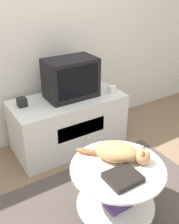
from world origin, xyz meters
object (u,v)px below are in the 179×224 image
object	(u,v)px
tv	(71,78)
cat	(119,152)
dvd_box	(123,177)
speaker	(22,102)

from	to	relation	value
tv	cat	world-z (taller)	tv
dvd_box	cat	distance (m)	0.22
speaker	tv	bearing A→B (deg)	-6.00
speaker	dvd_box	bearing A→B (deg)	-80.25
tv	speaker	size ratio (longest dim) A/B	6.13
speaker	cat	size ratio (longest dim) A/B	0.20
tv	cat	size ratio (longest dim) A/B	1.22
speaker	dvd_box	size ratio (longest dim) A/B	0.39
dvd_box	cat	size ratio (longest dim) A/B	0.51
speaker	dvd_box	world-z (taller)	speaker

